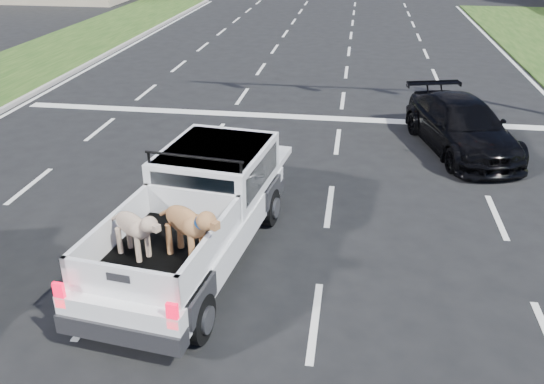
{
  "coord_description": "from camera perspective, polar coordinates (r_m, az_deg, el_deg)",
  "views": [
    {
      "loc": [
        2.14,
        -7.21,
        5.69
      ],
      "look_at": [
        0.78,
        2.0,
        1.22
      ],
      "focal_mm": 38.0,
      "sensor_mm": 36.0,
      "label": 1
    }
  ],
  "objects": [
    {
      "name": "ground",
      "position": [
        9.43,
        -6.61,
        -11.64
      ],
      "size": [
        160.0,
        160.0,
        0.0
      ],
      "primitive_type": "plane",
      "color": "black",
      "rests_on": "ground"
    },
    {
      "name": "black_coupe",
      "position": [
        16.13,
        18.28,
        6.24
      ],
      "size": [
        3.05,
        4.99,
        1.35
      ],
      "primitive_type": "imported",
      "rotation": [
        0.0,
        0.0,
        0.27
      ],
      "color": "black",
      "rests_on": "ground"
    },
    {
      "name": "pickup_truck",
      "position": [
        10.33,
        -7.46,
        -1.99
      ],
      "size": [
        2.59,
        5.57,
        2.01
      ],
      "rotation": [
        0.0,
        0.0,
        -0.13
      ],
      "color": "black",
      "rests_on": "ground"
    },
    {
      "name": "road_markings",
      "position": [
        15.05,
        -0.4,
        3.48
      ],
      "size": [
        17.75,
        60.0,
        0.01
      ],
      "color": "silver",
      "rests_on": "ground"
    }
  ]
}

